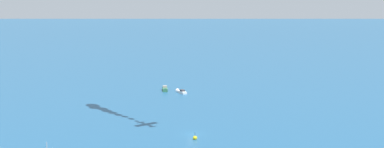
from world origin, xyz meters
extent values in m
plane|color=#1E517A|center=(0.00, 0.00, 0.00)|extent=(2000.00, 2000.00, 0.00)
cube|color=#33704C|center=(30.27, -60.42, 0.49)|extent=(4.10, 6.39, 0.98)
cone|color=#33704C|center=(28.87, -56.96, 0.49)|extent=(2.40, 2.18, 1.95)
cube|color=gray|center=(30.44, -60.85, 1.34)|extent=(2.25, 2.57, 0.73)
cube|color=white|center=(21.74, -56.15, 0.42)|extent=(4.93, 4.88, 0.84)
cone|color=white|center=(24.03, -58.40, 0.42)|extent=(2.14, 2.14, 1.68)
cube|color=#38383D|center=(21.46, -55.87, 1.16)|extent=(2.25, 2.25, 0.63)
sphere|color=yellow|center=(-2.33, 4.85, 0.39)|extent=(1.10, 1.10, 1.10)
cylinder|color=black|center=(-2.33, 4.85, 1.44)|extent=(0.08, 0.08, 1.00)
camera|label=1|loc=(-39.40, 125.17, 35.04)|focal=47.54mm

